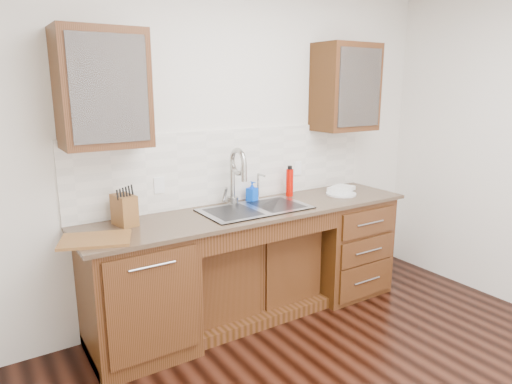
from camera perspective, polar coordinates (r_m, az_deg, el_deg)
wall_back at (r=3.77m, az=-3.30°, el=5.63°), size 4.00×0.10×2.70m
base_cabinet_left at (r=3.34m, az=-14.57°, el=-12.16°), size 0.70×0.62×0.88m
base_cabinet_center at (r=3.81m, az=-1.07°, el=-9.91°), size 1.20×0.44×0.70m
base_cabinet_right at (r=4.26m, az=10.60°, el=-6.31°), size 0.70×0.62×0.88m
countertop at (r=3.55m, az=-0.22°, el=-2.36°), size 2.70×0.65×0.03m
backsplash at (r=3.74m, az=-2.81°, el=3.32°), size 2.70×0.02×0.59m
sink at (r=3.55m, az=-0.09°, el=-3.50°), size 0.84×0.46×0.19m
faucet at (r=3.64m, az=-2.97°, el=1.52°), size 0.04×0.04×0.40m
filter_tap at (r=3.79m, az=0.25°, el=0.78°), size 0.02×0.02×0.24m
upper_cabinet_left at (r=3.14m, az=-18.67°, el=12.12°), size 0.55×0.34×0.75m
upper_cabinet_right at (r=4.19m, az=11.11°, el=12.69°), size 0.55×0.34×0.75m
outlet_left at (r=3.47m, az=-12.02°, el=0.83°), size 0.08×0.01×0.12m
outlet_right at (r=4.10m, az=5.20°, el=2.97°), size 0.08×0.01×0.12m
soap_bottle at (r=3.75m, az=-0.50°, el=0.07°), size 0.10×0.10×0.17m
water_bottle at (r=3.94m, az=4.23°, el=1.18°), size 0.08×0.08×0.23m
plate at (r=4.06m, az=10.59°, el=-0.23°), size 0.28×0.28×0.01m
dish_towel at (r=4.15m, az=10.62°, el=0.42°), size 0.27×0.23×0.04m
knife_block at (r=3.25m, az=-16.13°, el=-2.18°), size 0.15×0.21×0.21m
cutting_board at (r=2.99m, az=-19.42°, el=-5.65°), size 0.49×0.42×0.02m
cup_left_a at (r=3.12m, az=-19.80°, el=11.14°), size 0.15×0.15×0.10m
cup_left_b at (r=3.16m, az=-17.31°, el=11.26°), size 0.11×0.11×0.09m
cup_right_a at (r=4.13m, az=10.30°, el=11.98°), size 0.14×0.14×0.09m
cup_right_b at (r=4.28m, az=12.47°, el=11.97°), size 0.11×0.11×0.10m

